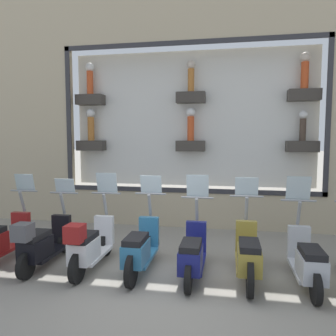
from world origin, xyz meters
name	(u,v)px	position (x,y,z in m)	size (l,w,h in m)	color
ground_plane	(164,284)	(0.00, 0.00, 0.00)	(120.00, 120.00, 0.00)	gray
building_facade	(191,69)	(3.60, 0.00, 4.12)	(1.17, 36.00, 8.05)	tan
scooter_silver_2	(307,261)	(0.33, -2.24, 0.42)	(1.79, 0.61, 1.67)	black
scooter_olive_3	(248,255)	(0.33, -1.34, 0.45)	(1.81, 0.60, 1.63)	black
scooter_navy_4	(193,254)	(0.33, -0.43, 0.42)	(1.79, 0.60, 1.66)	black
scooter_teal_5	(140,249)	(0.33, 0.48, 0.44)	(1.81, 0.60, 1.63)	black
scooter_white_6	(90,245)	(0.27, 1.39, 0.47)	(1.80, 0.60, 1.66)	black
scooter_black_7	(42,243)	(0.26, 2.29, 0.46)	(1.79, 0.61, 1.52)	black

